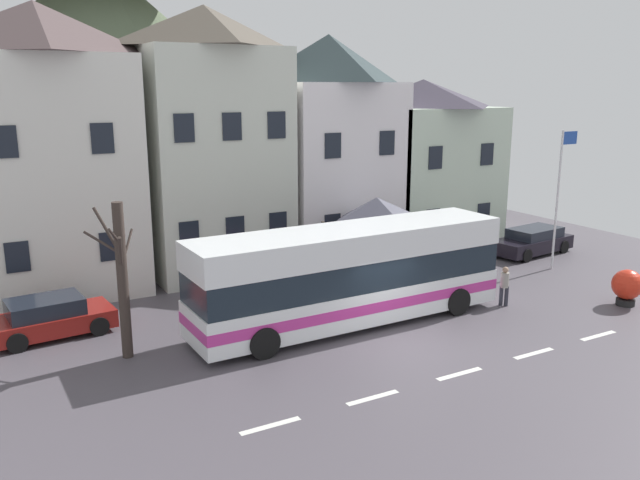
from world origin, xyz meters
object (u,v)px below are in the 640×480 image
townhouse_03 (328,147)px  flagpole (560,189)px  parked_car_01 (431,252)px  parked_car_02 (532,241)px  townhouse_04 (421,160)px  transit_bus (350,276)px  parked_car_00 (50,317)px  pedestrian_01 (480,263)px  harbour_buoy (627,286)px  townhouse_01 (47,152)px  hilltop_castle (99,74)px  bus_shelter (377,211)px  townhouse_02 (209,142)px  pedestrian_00 (437,267)px  pedestrian_02 (505,284)px  bare_tree_00 (122,278)px  public_bench (360,253)px

townhouse_03 → flagpole: bearing=-46.7°
parked_car_01 → parked_car_02: bearing=173.0°
townhouse_04 → transit_bus: size_ratio=0.74×
townhouse_04 → parked_car_00: size_ratio=2.12×
pedestrian_01 → harbour_buoy: 5.68m
townhouse_01 → transit_bus: townhouse_01 is taller
hilltop_castle → parked_car_01: 27.97m
townhouse_01 → bus_shelter: 13.33m
hilltop_castle → harbour_buoy: (12.17, -33.06, -8.14)m
townhouse_01 → parked_car_00: 7.24m
bus_shelter → parked_car_01: (3.42, 0.51, -2.29)m
bus_shelter → townhouse_02: bearing=136.8°
parked_car_02 → harbour_buoy: harbour_buoy is taller
parked_car_01 → harbour_buoy: harbour_buoy is taller
townhouse_03 → transit_bus: bearing=-115.8°
transit_bus → parked_car_01: transit_bus is taller
bus_shelter → pedestrian_00: size_ratio=2.28×
parked_car_02 → pedestrian_02: 8.55m
townhouse_04 → bare_tree_00: bearing=-154.1°
townhouse_01 → parked_car_00: townhouse_01 is taller
parked_car_02 → bare_tree_00: size_ratio=0.96×
townhouse_01 → harbour_buoy: size_ratio=8.08×
pedestrian_02 → bare_tree_00: bearing=171.0°
pedestrian_00 → townhouse_02: bearing=134.9°
parked_car_01 → flagpole: (4.57, -3.09, 2.99)m
pedestrian_01 → townhouse_04: bearing=69.3°
townhouse_03 → parked_car_02: (8.49, -5.39, -4.58)m
townhouse_04 → transit_bus: bearing=-137.3°
bare_tree_00 → public_bench: bearing=25.0°
pedestrian_00 → bare_tree_00: size_ratio=0.33×
townhouse_02 → townhouse_04: 12.13m
townhouse_04 → flagpole: townhouse_04 is taller
townhouse_02 → parked_car_00: 10.53m
parked_car_01 → pedestrian_00: size_ratio=2.55×
harbour_buoy → hilltop_castle: bearing=110.2°
pedestrian_01 → bare_tree_00: bare_tree_00 is taller
townhouse_03 → harbour_buoy: bearing=-65.8°
public_bench → harbour_buoy: bearing=-61.1°
parked_car_01 → harbour_buoy: size_ratio=2.92×
townhouse_01 → flagpole: size_ratio=1.79×
townhouse_01 → townhouse_03: bearing=0.6°
parked_car_02 → pedestrian_02: size_ratio=3.03×
transit_bus → bare_tree_00: (-7.45, 0.90, 0.79)m
hilltop_castle → harbour_buoy: 36.16m
townhouse_02 → harbour_buoy: (11.77, -12.59, -4.93)m
public_bench → bare_tree_00: (-12.08, -5.62, 2.04)m
hilltop_castle → harbour_buoy: bearing=-69.8°
townhouse_01 → townhouse_04: 18.71m
public_bench → harbour_buoy: harbour_buoy is taller
townhouse_01 → pedestrian_02: (14.32, -10.31, -4.73)m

